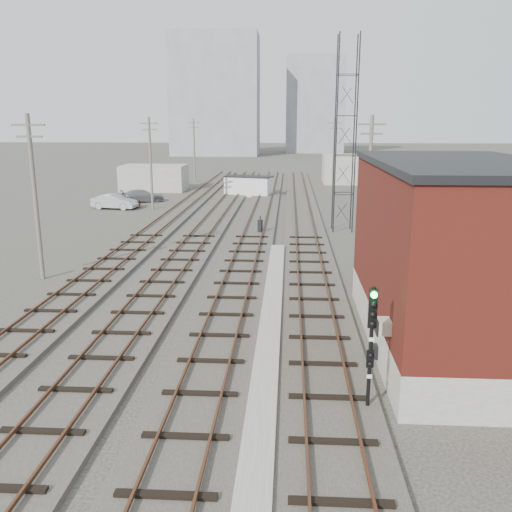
# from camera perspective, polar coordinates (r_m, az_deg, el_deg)

# --- Properties ---
(ground) EXTENTS (320.00, 320.00, 0.00)m
(ground) POSITION_cam_1_polar(r_m,az_deg,el_deg) (68.92, 2.50, 6.82)
(ground) COLOR #282621
(ground) RESTS_ON ground
(track_right) EXTENTS (3.20, 90.00, 0.39)m
(track_right) POSITION_cam_1_polar(r_m,az_deg,el_deg) (48.14, 5.00, 3.79)
(track_right) COLOR #332D28
(track_right) RESTS_ON ground
(track_mid_right) EXTENTS (3.20, 90.00, 0.39)m
(track_mid_right) POSITION_cam_1_polar(r_m,az_deg,el_deg) (48.20, 0.23, 3.86)
(track_mid_right) COLOR #332D28
(track_mid_right) RESTS_ON ground
(track_mid_left) EXTENTS (3.20, 90.00, 0.39)m
(track_mid_left) POSITION_cam_1_polar(r_m,az_deg,el_deg) (48.60, -4.49, 3.90)
(track_mid_left) COLOR #332D28
(track_mid_left) RESTS_ON ground
(track_left) EXTENTS (3.20, 90.00, 0.39)m
(track_left) POSITION_cam_1_polar(r_m,az_deg,el_deg) (49.31, -9.11, 3.91)
(track_left) COLOR #332D28
(track_left) RESTS_ON ground
(platform_curb) EXTENTS (0.90, 28.00, 0.26)m
(platform_curb) POSITION_cam_1_polar(r_m,az_deg,el_deg) (23.93, 1.57, -6.69)
(platform_curb) COLOR gray
(platform_curb) RESTS_ON ground
(brick_building) EXTENTS (6.54, 12.20, 7.22)m
(brick_building) POSITION_cam_1_polar(r_m,az_deg,el_deg) (21.88, 20.08, 0.06)
(brick_building) COLOR gray
(brick_building) RESTS_ON ground
(lattice_tower) EXTENTS (1.60, 1.60, 15.00)m
(lattice_tower) POSITION_cam_1_polar(r_m,az_deg,el_deg) (43.60, 9.37, 12.39)
(lattice_tower) COLOR black
(lattice_tower) RESTS_ON ground
(utility_pole_left_a) EXTENTS (1.80, 0.24, 9.00)m
(utility_pole_left_a) POSITION_cam_1_polar(r_m,az_deg,el_deg) (31.75, -22.26, 6.11)
(utility_pole_left_a) COLOR #595147
(utility_pole_left_a) RESTS_ON ground
(utility_pole_left_b) EXTENTS (1.80, 0.24, 9.00)m
(utility_pole_left_b) POSITION_cam_1_polar(r_m,az_deg,el_deg) (55.24, -11.03, 9.81)
(utility_pole_left_b) COLOR #595147
(utility_pole_left_b) RESTS_ON ground
(utility_pole_left_c) EXTENTS (1.80, 0.24, 9.00)m
(utility_pole_left_c) POSITION_cam_1_polar(r_m,az_deg,el_deg) (79.66, -6.52, 11.17)
(utility_pole_left_c) COLOR #595147
(utility_pole_left_c) RESTS_ON ground
(utility_pole_right_a) EXTENTS (1.80, 0.24, 9.00)m
(utility_pole_right_a) POSITION_cam_1_polar(r_m,az_deg,el_deg) (36.95, 11.82, 7.82)
(utility_pole_right_a) COLOR #595147
(utility_pole_right_a) RESTS_ON ground
(utility_pole_right_b) EXTENTS (1.80, 0.24, 9.00)m
(utility_pole_right_b) POSITION_cam_1_polar(r_m,az_deg,el_deg) (66.69, 8.20, 10.59)
(utility_pole_right_b) COLOR #595147
(utility_pole_right_b) RESTS_ON ground
(apartment_left) EXTENTS (22.00, 14.00, 30.00)m
(apartment_left) POSITION_cam_1_polar(r_m,az_deg,el_deg) (144.80, -4.28, 16.48)
(apartment_left) COLOR gray
(apartment_left) RESTS_ON ground
(apartment_right) EXTENTS (16.00, 12.00, 26.00)m
(apartment_right) POSITION_cam_1_polar(r_m,az_deg,el_deg) (158.58, 6.20, 15.50)
(apartment_right) COLOR gray
(apartment_right) RESTS_ON ground
(shed_left) EXTENTS (8.00, 5.00, 3.20)m
(shed_left) POSITION_cam_1_polar(r_m,az_deg,el_deg) (70.86, -10.67, 8.09)
(shed_left) COLOR gray
(shed_left) RESTS_ON ground
(shed_right) EXTENTS (6.00, 6.00, 4.00)m
(shed_right) POSITION_cam_1_polar(r_m,az_deg,el_deg) (79.03, 9.28, 9.03)
(shed_right) COLOR gray
(shed_right) RESTS_ON ground
(signal_mast) EXTENTS (0.40, 0.41, 3.95)m
(signal_mast) POSITION_cam_1_polar(r_m,az_deg,el_deg) (16.46, 12.02, -8.72)
(signal_mast) COLOR gray
(signal_mast) RESTS_ON ground
(switch_stand) EXTENTS (0.40, 0.40, 1.37)m
(switch_stand) POSITION_cam_1_polar(r_m,az_deg,el_deg) (42.19, 0.44, 3.15)
(switch_stand) COLOR black
(switch_stand) RESTS_ON ground
(site_trailer) EXTENTS (6.01, 3.83, 2.34)m
(site_trailer) POSITION_cam_1_polar(r_m,az_deg,el_deg) (64.52, -0.79, 7.40)
(site_trailer) COLOR silver
(site_trailer) RESTS_ON ground
(car_red) EXTENTS (4.04, 1.83, 1.34)m
(car_red) POSITION_cam_1_polar(r_m,az_deg,el_deg) (57.30, -14.01, 5.64)
(car_red) COLOR maroon
(car_red) RESTS_ON ground
(car_silver) EXTENTS (4.74, 2.28, 1.50)m
(car_silver) POSITION_cam_1_polar(r_m,az_deg,el_deg) (56.46, -14.68, 5.56)
(car_silver) COLOR #ABAFB3
(car_silver) RESTS_ON ground
(car_grey) EXTENTS (5.01, 3.54, 1.35)m
(car_grey) POSITION_cam_1_polar(r_m,az_deg,el_deg) (60.84, -11.88, 6.22)
(car_grey) COLOR slate
(car_grey) RESTS_ON ground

